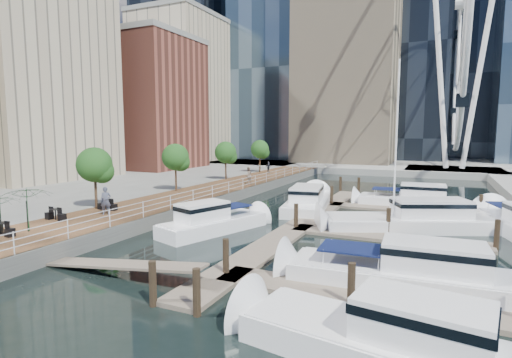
% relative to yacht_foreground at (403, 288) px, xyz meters
% --- Properties ---
extents(ground, '(520.00, 520.00, 0.00)m').
position_rel_yacht_foreground_xyz_m(ground, '(-10.64, 0.06, 0.00)').
color(ground, black).
rests_on(ground, ground).
extents(boardwalk, '(6.00, 60.00, 1.00)m').
position_rel_yacht_foreground_xyz_m(boardwalk, '(-19.64, 15.06, 0.50)').
color(boardwalk, brown).
rests_on(boardwalk, ground).
extents(seawall, '(0.25, 60.00, 1.00)m').
position_rel_yacht_foreground_xyz_m(seawall, '(-16.64, 15.06, 0.50)').
color(seawall, '#595954').
rests_on(seawall, ground).
extents(land_inland, '(48.00, 90.00, 1.00)m').
position_rel_yacht_foreground_xyz_m(land_inland, '(-46.64, 15.06, 0.50)').
color(land_inland, gray).
rests_on(land_inland, ground).
extents(land_far, '(200.00, 114.00, 1.00)m').
position_rel_yacht_foreground_xyz_m(land_far, '(-10.64, 102.06, 0.50)').
color(land_far, gray).
rests_on(land_far, ground).
extents(pier, '(14.00, 12.00, 1.00)m').
position_rel_yacht_foreground_xyz_m(pier, '(3.36, 52.06, 0.50)').
color(pier, gray).
rests_on(pier, ground).
extents(railing, '(0.10, 60.00, 1.05)m').
position_rel_yacht_foreground_xyz_m(railing, '(-16.74, 15.06, 1.52)').
color(railing, white).
rests_on(railing, boardwalk).
extents(floating_docks, '(16.00, 34.00, 2.60)m').
position_rel_yacht_foreground_xyz_m(floating_docks, '(-2.68, 10.04, 0.49)').
color(floating_docks, '#6D6051').
rests_on(floating_docks, ground).
extents(midrise_condos, '(19.00, 67.00, 28.00)m').
position_rel_yacht_foreground_xyz_m(midrise_condos, '(-44.21, 26.88, 13.42)').
color(midrise_condos, '#BCAD8E').
rests_on(midrise_condos, ground).
extents(ferris_wheel, '(5.80, 45.60, 47.80)m').
position_rel_yacht_foreground_xyz_m(ferris_wheel, '(3.36, 52.06, 25.92)').
color(ferris_wheel, white).
rests_on(ferris_wheel, ground).
extents(street_trees, '(2.60, 42.60, 4.60)m').
position_rel_yacht_foreground_xyz_m(street_trees, '(-22.04, 14.06, 4.29)').
color(street_trees, '#3F2B1C').
rests_on(street_trees, ground).
extents(cafe_tables, '(2.50, 13.70, 0.74)m').
position_rel_yacht_foreground_xyz_m(cafe_tables, '(-21.04, -1.94, 1.37)').
color(cafe_tables, black).
rests_on(cafe_tables, ground).
extents(yacht_foreground, '(10.79, 3.38, 2.15)m').
position_rel_yacht_foreground_xyz_m(yacht_foreground, '(0.00, 0.00, 0.00)').
color(yacht_foreground, white).
rests_on(yacht_foreground, ground).
extents(pedestrian_near, '(0.85, 0.79, 1.95)m').
position_rel_yacht_foreground_xyz_m(pedestrian_near, '(-19.74, 2.74, 1.97)').
color(pedestrian_near, '#4A4F62').
rests_on(pedestrian_near, boardwalk).
extents(pedestrian_mid, '(1.04, 1.13, 1.88)m').
position_rel_yacht_foreground_xyz_m(pedestrian_mid, '(-17.92, 21.73, 1.94)').
color(pedestrian_mid, gray).
rests_on(pedestrian_mid, boardwalk).
extents(pedestrian_far, '(1.02, 0.72, 1.61)m').
position_rel_yacht_foreground_xyz_m(pedestrian_far, '(-20.47, 33.55, 1.81)').
color(pedestrian_far, '#2D2F38').
rests_on(pedestrian_far, boardwalk).
extents(moored_yachts, '(24.71, 29.95, 11.50)m').
position_rel_yacht_foreground_xyz_m(moored_yachts, '(-1.25, 10.88, 0.00)').
color(moored_yachts, white).
rests_on(moored_yachts, ground).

